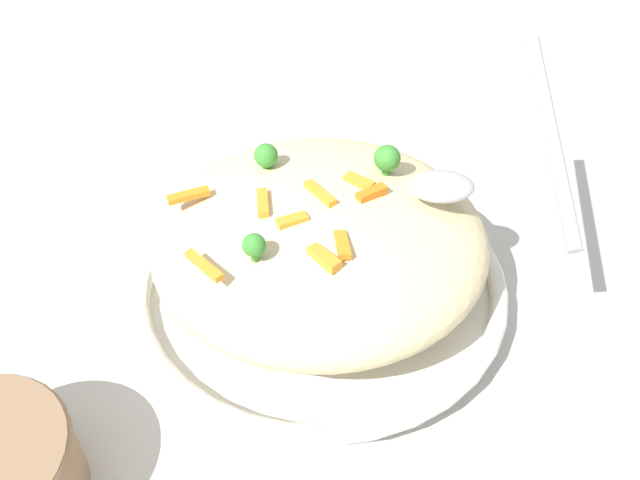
% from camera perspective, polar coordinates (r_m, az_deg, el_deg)
% --- Properties ---
extents(ground_plane, '(2.40, 2.40, 0.00)m').
position_cam_1_polar(ground_plane, '(0.64, -0.00, -5.06)').
color(ground_plane, beige).
extents(serving_bowl, '(0.35, 0.35, 0.04)m').
position_cam_1_polar(serving_bowl, '(0.62, -0.00, -3.84)').
color(serving_bowl, white).
rests_on(serving_bowl, ground_plane).
extents(pasta_mound, '(0.30, 0.29, 0.10)m').
position_cam_1_polar(pasta_mound, '(0.58, -0.00, 0.13)').
color(pasta_mound, beige).
rests_on(pasta_mound, serving_bowl).
extents(carrot_piece_0, '(0.03, 0.02, 0.01)m').
position_cam_1_polar(carrot_piece_0, '(0.53, -2.44, 1.71)').
color(carrot_piece_0, orange).
rests_on(carrot_piece_0, pasta_mound).
extents(carrot_piece_1, '(0.03, 0.03, 0.01)m').
position_cam_1_polar(carrot_piece_1, '(0.50, -0.04, -1.59)').
color(carrot_piece_1, orange).
rests_on(carrot_piece_1, pasta_mound).
extents(carrot_piece_2, '(0.03, 0.02, 0.01)m').
position_cam_1_polar(carrot_piece_2, '(0.55, 4.54, 3.90)').
color(carrot_piece_2, orange).
rests_on(carrot_piece_2, pasta_mound).
extents(carrot_piece_3, '(0.04, 0.02, 0.01)m').
position_cam_1_polar(carrot_piece_3, '(0.57, -11.38, 3.84)').
color(carrot_piece_3, orange).
rests_on(carrot_piece_3, pasta_mound).
extents(carrot_piece_4, '(0.03, 0.03, 0.01)m').
position_cam_1_polar(carrot_piece_4, '(0.50, -10.08, -2.19)').
color(carrot_piece_4, orange).
rests_on(carrot_piece_4, pasta_mound).
extents(carrot_piece_5, '(0.03, 0.03, 0.01)m').
position_cam_1_polar(carrot_piece_5, '(0.57, 3.41, 5.11)').
color(carrot_piece_5, orange).
rests_on(carrot_piece_5, pasta_mound).
extents(carrot_piece_6, '(0.01, 0.03, 0.01)m').
position_cam_1_polar(carrot_piece_6, '(0.55, -5.01, 3.22)').
color(carrot_piece_6, orange).
rests_on(carrot_piece_6, pasta_mound).
extents(carrot_piece_7, '(0.01, 0.03, 0.01)m').
position_cam_1_polar(carrot_piece_7, '(0.51, 1.96, -0.41)').
color(carrot_piece_7, orange).
rests_on(carrot_piece_7, pasta_mound).
extents(carrot_piece_8, '(0.03, 0.03, 0.01)m').
position_cam_1_polar(carrot_piece_8, '(0.55, -0.13, 4.03)').
color(carrot_piece_8, orange).
rests_on(carrot_piece_8, pasta_mound).
extents(broccoli_floret_0, '(0.02, 0.02, 0.02)m').
position_cam_1_polar(broccoli_floret_0, '(0.50, -5.76, -0.49)').
color(broccoli_floret_0, '#377928').
rests_on(broccoli_floret_0, pasta_mound).
extents(broccoli_floret_1, '(0.02, 0.02, 0.03)m').
position_cam_1_polar(broccoli_floret_1, '(0.58, 5.87, 7.05)').
color(broccoli_floret_1, '#377928').
rests_on(broccoli_floret_1, pasta_mound).
extents(broccoli_floret_2, '(0.02, 0.02, 0.02)m').
position_cam_1_polar(broccoli_floret_2, '(0.59, -4.73, 7.32)').
color(broccoli_floret_2, '#377928').
rests_on(broccoli_floret_2, pasta_mound).
extents(serving_spoon, '(0.12, 0.17, 0.10)m').
position_cam_1_polar(serving_spoon, '(0.56, 14.16, 6.14)').
color(serving_spoon, '#B7B7BC').
rests_on(serving_spoon, pasta_mound).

